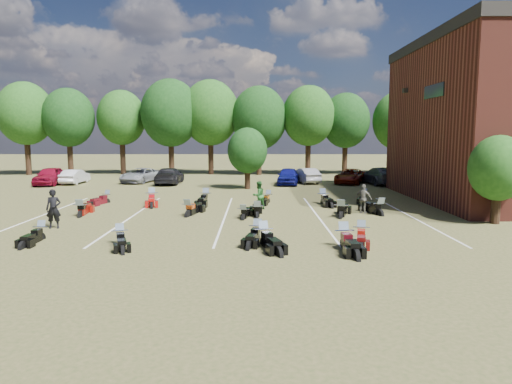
{
  "coord_description": "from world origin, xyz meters",
  "views": [
    {
      "loc": [
        -1.38,
        -21.18,
        4.39
      ],
      "look_at": [
        -1.33,
        4.0,
        1.2
      ],
      "focal_mm": 32.0,
      "sensor_mm": 36.0,
      "label": 1
    }
  ],
  "objects_px": {
    "person_green": "(259,195)",
    "person_grey": "(364,199)",
    "car_0": "(50,176)",
    "motorcycle_3": "(264,245)",
    "motorcycle_14": "(107,203)",
    "car_4": "(288,176)",
    "motorcycle_7": "(80,217)",
    "person_black": "(54,209)"
  },
  "relations": [
    {
      "from": "car_4",
      "to": "person_black",
      "type": "bearing_deg",
      "value": -116.13
    },
    {
      "from": "car_4",
      "to": "person_green",
      "type": "relative_size",
      "value": 2.61
    },
    {
      "from": "car_4",
      "to": "person_grey",
      "type": "distance_m",
      "value": 15.1
    },
    {
      "from": "car_4",
      "to": "motorcycle_14",
      "type": "relative_size",
      "value": 2.08
    },
    {
      "from": "person_black",
      "to": "motorcycle_3",
      "type": "distance_m",
      "value": 10.4
    },
    {
      "from": "car_4",
      "to": "person_grey",
      "type": "relative_size",
      "value": 2.65
    },
    {
      "from": "person_black",
      "to": "motorcycle_3",
      "type": "height_order",
      "value": "person_black"
    },
    {
      "from": "person_green",
      "to": "motorcycle_7",
      "type": "distance_m",
      "value": 9.91
    },
    {
      "from": "person_grey",
      "to": "motorcycle_7",
      "type": "distance_m",
      "value": 15.46
    },
    {
      "from": "person_grey",
      "to": "motorcycle_14",
      "type": "distance_m",
      "value": 16.1
    },
    {
      "from": "motorcycle_7",
      "to": "motorcycle_14",
      "type": "xyz_separation_m",
      "value": [
        -0.2,
        4.96,
        0.0
      ]
    },
    {
      "from": "car_0",
      "to": "person_black",
      "type": "distance_m",
      "value": 20.44
    },
    {
      "from": "person_green",
      "to": "motorcycle_3",
      "type": "relative_size",
      "value": 0.7
    },
    {
      "from": "person_green",
      "to": "motorcycle_14",
      "type": "height_order",
      "value": "person_green"
    },
    {
      "from": "person_green",
      "to": "car_0",
      "type": "bearing_deg",
      "value": -74.33
    },
    {
      "from": "car_0",
      "to": "person_black",
      "type": "relative_size",
      "value": 2.48
    },
    {
      "from": "car_4",
      "to": "motorcycle_7",
      "type": "distance_m",
      "value": 20.03
    },
    {
      "from": "person_black",
      "to": "motorcycle_3",
      "type": "bearing_deg",
      "value": -29.32
    },
    {
      "from": "person_black",
      "to": "person_green",
      "type": "height_order",
      "value": "person_black"
    },
    {
      "from": "person_black",
      "to": "person_grey",
      "type": "distance_m",
      "value": 16.0
    },
    {
      "from": "motorcycle_3",
      "to": "person_green",
      "type": "bearing_deg",
      "value": 73.79
    },
    {
      "from": "person_green",
      "to": "motorcycle_3",
      "type": "distance_m",
      "value": 8.78
    },
    {
      "from": "motorcycle_3",
      "to": "motorcycle_7",
      "type": "bearing_deg",
      "value": 129.93
    },
    {
      "from": "person_green",
      "to": "person_grey",
      "type": "bearing_deg",
      "value": 128.17
    },
    {
      "from": "motorcycle_7",
      "to": "motorcycle_14",
      "type": "bearing_deg",
      "value": -94.44
    },
    {
      "from": "motorcycle_3",
      "to": "motorcycle_7",
      "type": "distance_m",
      "value": 11.57
    },
    {
      "from": "motorcycle_3",
      "to": "motorcycle_7",
      "type": "relative_size",
      "value": 0.99
    },
    {
      "from": "car_0",
      "to": "motorcycle_14",
      "type": "height_order",
      "value": "car_0"
    },
    {
      "from": "person_black",
      "to": "motorcycle_14",
      "type": "distance_m",
      "value": 7.96
    },
    {
      "from": "person_black",
      "to": "person_green",
      "type": "xyz_separation_m",
      "value": [
        9.66,
        5.41,
        -0.09
      ]
    },
    {
      "from": "motorcycle_7",
      "to": "person_grey",
      "type": "bearing_deg",
      "value": 177.22
    },
    {
      "from": "person_black",
      "to": "person_grey",
      "type": "bearing_deg",
      "value": 3.91
    },
    {
      "from": "car_0",
      "to": "person_grey",
      "type": "height_order",
      "value": "person_grey"
    },
    {
      "from": "motorcycle_7",
      "to": "person_black",
      "type": "bearing_deg",
      "value": 81.49
    },
    {
      "from": "motorcycle_3",
      "to": "person_grey",
      "type": "bearing_deg",
      "value": 35.0
    },
    {
      "from": "person_black",
      "to": "motorcycle_3",
      "type": "relative_size",
      "value": 0.77
    },
    {
      "from": "person_green",
      "to": "person_grey",
      "type": "height_order",
      "value": "person_green"
    },
    {
      "from": "car_0",
      "to": "person_grey",
      "type": "xyz_separation_m",
      "value": [
        23.97,
        -14.59,
        0.04
      ]
    },
    {
      "from": "car_4",
      "to": "motorcycle_3",
      "type": "bearing_deg",
      "value": -89.34
    },
    {
      "from": "car_4",
      "to": "person_green",
      "type": "distance_m",
      "value": 13.63
    },
    {
      "from": "person_black",
      "to": "person_grey",
      "type": "height_order",
      "value": "person_black"
    },
    {
      "from": "person_green",
      "to": "motorcycle_14",
      "type": "xyz_separation_m",
      "value": [
        -9.76,
        2.5,
        -0.83
      ]
    }
  ]
}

